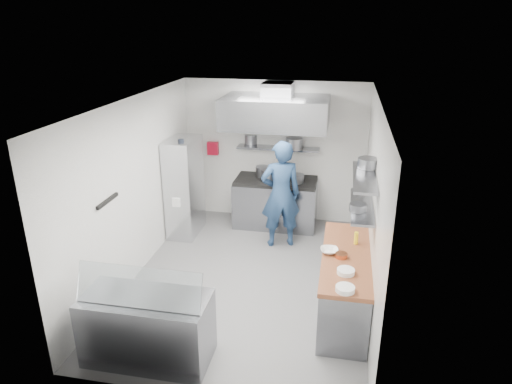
% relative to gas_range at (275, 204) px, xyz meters
% --- Properties ---
extents(floor, '(5.00, 5.00, 0.00)m').
position_rel_gas_range_xyz_m(floor, '(-0.10, -2.10, -0.45)').
color(floor, '#5E5E61').
rests_on(floor, ground).
extents(ceiling, '(5.00, 5.00, 0.00)m').
position_rel_gas_range_xyz_m(ceiling, '(-0.10, -2.10, 2.35)').
color(ceiling, silver).
rests_on(ceiling, wall_back).
extents(wall_back, '(3.60, 2.80, 0.02)m').
position_rel_gas_range_xyz_m(wall_back, '(-0.10, 0.40, 0.95)').
color(wall_back, white).
rests_on(wall_back, floor).
extents(wall_front, '(3.60, 2.80, 0.02)m').
position_rel_gas_range_xyz_m(wall_front, '(-0.10, -4.60, 0.95)').
color(wall_front, white).
rests_on(wall_front, floor).
extents(wall_left, '(2.80, 5.00, 0.02)m').
position_rel_gas_range_xyz_m(wall_left, '(-1.90, -2.10, 0.95)').
color(wall_left, white).
rests_on(wall_left, floor).
extents(wall_right, '(2.80, 5.00, 0.02)m').
position_rel_gas_range_xyz_m(wall_right, '(1.70, -2.10, 0.95)').
color(wall_right, white).
rests_on(wall_right, floor).
extents(gas_range, '(1.60, 0.80, 0.90)m').
position_rel_gas_range_xyz_m(gas_range, '(0.00, 0.00, 0.00)').
color(gas_range, gray).
rests_on(gas_range, floor).
extents(cooktop, '(1.57, 0.78, 0.06)m').
position_rel_gas_range_xyz_m(cooktop, '(0.00, 0.00, 0.48)').
color(cooktop, black).
rests_on(cooktop, gas_range).
extents(stock_pot_left, '(0.28, 0.28, 0.20)m').
position_rel_gas_range_xyz_m(stock_pot_left, '(-0.29, 0.15, 0.61)').
color(stock_pot_left, slate).
rests_on(stock_pot_left, cooktop).
extents(stock_pot_mid, '(0.34, 0.34, 0.24)m').
position_rel_gas_range_xyz_m(stock_pot_mid, '(-0.10, -0.12, 0.63)').
color(stock_pot_mid, slate).
rests_on(stock_pot_mid, cooktop).
extents(stock_pot_right, '(0.27, 0.27, 0.16)m').
position_rel_gas_range_xyz_m(stock_pot_right, '(0.42, -0.09, 0.59)').
color(stock_pot_right, slate).
rests_on(stock_pot_right, cooktop).
extents(over_range_shelf, '(1.60, 0.30, 0.04)m').
position_rel_gas_range_xyz_m(over_range_shelf, '(0.00, 0.24, 1.07)').
color(over_range_shelf, gray).
rests_on(over_range_shelf, wall_back).
extents(shelf_pot_a, '(0.27, 0.27, 0.18)m').
position_rel_gas_range_xyz_m(shelf_pot_a, '(-0.58, 0.44, 1.18)').
color(shelf_pot_a, slate).
rests_on(shelf_pot_a, over_range_shelf).
extents(shelf_pot_b, '(0.32, 0.32, 0.22)m').
position_rel_gas_range_xyz_m(shelf_pot_b, '(0.32, 0.16, 1.20)').
color(shelf_pot_b, slate).
rests_on(shelf_pot_b, over_range_shelf).
extents(extractor_hood, '(1.90, 1.15, 0.55)m').
position_rel_gas_range_xyz_m(extractor_hood, '(0.00, -0.18, 1.85)').
color(extractor_hood, gray).
rests_on(extractor_hood, wall_back).
extents(hood_duct, '(0.55, 0.55, 0.24)m').
position_rel_gas_range_xyz_m(hood_duct, '(0.00, 0.05, 2.23)').
color(hood_duct, slate).
rests_on(hood_duct, extractor_hood).
extents(red_firebox, '(0.22, 0.10, 0.26)m').
position_rel_gas_range_xyz_m(red_firebox, '(-1.35, 0.34, 0.97)').
color(red_firebox, '#B60E27').
rests_on(red_firebox, wall_back).
extents(chef, '(0.83, 0.68, 1.95)m').
position_rel_gas_range_xyz_m(chef, '(0.21, -0.82, 0.52)').
color(chef, navy).
rests_on(chef, floor).
extents(wire_rack, '(0.50, 0.90, 1.85)m').
position_rel_gas_range_xyz_m(wire_rack, '(-1.63, -0.66, 0.48)').
color(wire_rack, silver).
rests_on(wire_rack, floor).
extents(rack_bin_a, '(0.14, 0.18, 0.16)m').
position_rel_gas_range_xyz_m(rack_bin_a, '(-1.63, -1.06, 0.35)').
color(rack_bin_a, white).
rests_on(rack_bin_a, wire_rack).
extents(rack_bin_b, '(0.14, 0.18, 0.16)m').
position_rel_gas_range_xyz_m(rack_bin_b, '(-1.63, -0.76, 0.85)').
color(rack_bin_b, yellow).
rests_on(rack_bin_b, wire_rack).
extents(rack_jar, '(0.11, 0.11, 0.18)m').
position_rel_gas_range_xyz_m(rack_jar, '(-1.58, -0.84, 1.35)').
color(rack_jar, black).
rests_on(rack_jar, wire_rack).
extents(knife_strip, '(0.04, 0.55, 0.05)m').
position_rel_gas_range_xyz_m(knife_strip, '(-1.88, -3.00, 1.10)').
color(knife_strip, black).
rests_on(knife_strip, wall_left).
extents(prep_counter_base, '(0.62, 2.00, 0.84)m').
position_rel_gas_range_xyz_m(prep_counter_base, '(1.38, -2.70, -0.03)').
color(prep_counter_base, gray).
rests_on(prep_counter_base, floor).
extents(prep_counter_top, '(0.65, 2.04, 0.06)m').
position_rel_gas_range_xyz_m(prep_counter_top, '(1.38, -2.70, 0.42)').
color(prep_counter_top, brown).
rests_on(prep_counter_top, prep_counter_base).
extents(plate_stack_a, '(0.23, 0.23, 0.06)m').
position_rel_gas_range_xyz_m(plate_stack_a, '(1.37, -3.60, 0.48)').
color(plate_stack_a, white).
rests_on(plate_stack_a, prep_counter_top).
extents(plate_stack_b, '(0.22, 0.22, 0.06)m').
position_rel_gas_range_xyz_m(plate_stack_b, '(1.37, -3.20, 0.48)').
color(plate_stack_b, white).
rests_on(plate_stack_b, prep_counter_top).
extents(copper_pan, '(0.16, 0.16, 0.06)m').
position_rel_gas_range_xyz_m(copper_pan, '(1.31, -2.79, 0.48)').
color(copper_pan, '#C26336').
rests_on(copper_pan, prep_counter_top).
extents(squeeze_bottle, '(0.06, 0.06, 0.18)m').
position_rel_gas_range_xyz_m(squeeze_bottle, '(1.50, -2.35, 0.54)').
color(squeeze_bottle, yellow).
rests_on(squeeze_bottle, prep_counter_top).
extents(mixing_bowl, '(0.27, 0.27, 0.06)m').
position_rel_gas_range_xyz_m(mixing_bowl, '(1.15, -2.69, 0.48)').
color(mixing_bowl, white).
rests_on(mixing_bowl, prep_counter_top).
extents(wall_shelf_lower, '(0.30, 1.30, 0.04)m').
position_rel_gas_range_xyz_m(wall_shelf_lower, '(1.54, -2.40, 1.05)').
color(wall_shelf_lower, gray).
rests_on(wall_shelf_lower, wall_right).
extents(wall_shelf_upper, '(0.30, 1.30, 0.04)m').
position_rel_gas_range_xyz_m(wall_shelf_upper, '(1.54, -2.40, 1.47)').
color(wall_shelf_upper, gray).
rests_on(wall_shelf_upper, wall_right).
extents(shelf_pot_c, '(0.22, 0.22, 0.10)m').
position_rel_gas_range_xyz_m(shelf_pot_c, '(1.48, -2.63, 1.12)').
color(shelf_pot_c, slate).
rests_on(shelf_pot_c, wall_shelf_lower).
extents(shelf_pot_d, '(0.28, 0.28, 0.14)m').
position_rel_gas_range_xyz_m(shelf_pot_d, '(1.59, -2.06, 1.56)').
color(shelf_pot_d, slate).
rests_on(shelf_pot_d, wall_shelf_upper).
extents(display_case, '(1.50, 0.70, 0.85)m').
position_rel_gas_range_xyz_m(display_case, '(-0.91, -4.10, -0.03)').
color(display_case, gray).
rests_on(display_case, floor).
extents(display_glass, '(1.47, 0.19, 0.42)m').
position_rel_gas_range_xyz_m(display_glass, '(-0.91, -4.22, 0.62)').
color(display_glass, silver).
rests_on(display_glass, display_case).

